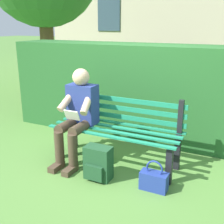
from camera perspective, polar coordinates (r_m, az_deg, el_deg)
The scene contains 6 objects.
ground at distance 3.80m, azimuth 0.67°, elevation -10.10°, with size 60.00×60.00×0.00m, color #517F38.
park_bench at distance 3.68m, azimuth 1.22°, elevation -3.24°, with size 1.67×0.54×0.88m.
person_seated at distance 3.69m, azimuth -6.85°, elevation -0.22°, with size 0.44×0.73×1.20m.
hedge_backdrop at distance 4.41m, azimuth 10.59°, elevation 4.14°, with size 5.04×0.82×1.57m.
backpack at distance 3.36m, azimuth -2.79°, elevation -10.20°, with size 0.31×0.25×0.40m.
handbag at distance 3.23m, azimuth 8.38°, elevation -13.33°, with size 0.30×0.15×0.35m.
Camera 1 is at (-1.43, 3.05, 1.75)m, focal length 45.72 mm.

